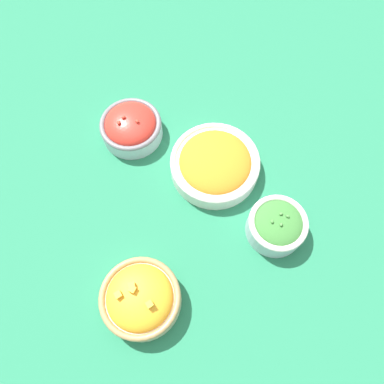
% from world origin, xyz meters
% --- Properties ---
extents(ground_plane, '(3.00, 3.00, 0.00)m').
position_xyz_m(ground_plane, '(0.00, 0.00, 0.00)').
color(ground_plane, '#23704C').
extents(bowl_broccoli, '(0.12, 0.12, 0.07)m').
position_xyz_m(bowl_broccoli, '(0.11, 0.15, 0.04)').
color(bowl_broccoli, '#B2C1CC').
rests_on(bowl_broccoli, ground_plane).
extents(bowl_carrots, '(0.20, 0.20, 0.06)m').
position_xyz_m(bowl_carrots, '(-0.05, 0.06, 0.03)').
color(bowl_carrots, silver).
rests_on(bowl_carrots, ground_plane).
extents(bowl_cherry_tomatoes, '(0.14, 0.14, 0.07)m').
position_xyz_m(bowl_cherry_tomatoes, '(-0.19, -0.10, 0.03)').
color(bowl_cherry_tomatoes, '#B2C1CC').
rests_on(bowl_cherry_tomatoes, ground_plane).
extents(bowl_squash, '(0.15, 0.15, 0.09)m').
position_xyz_m(bowl_squash, '(0.19, -0.14, 0.04)').
color(bowl_squash, beige).
rests_on(bowl_squash, ground_plane).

